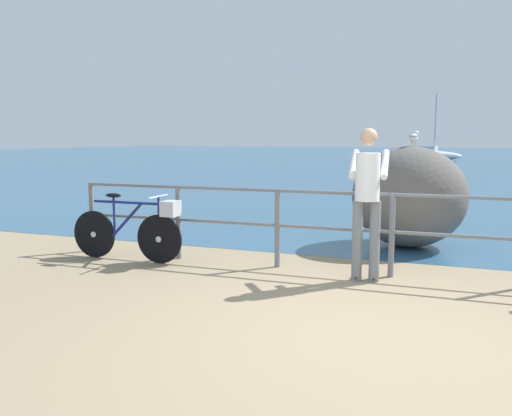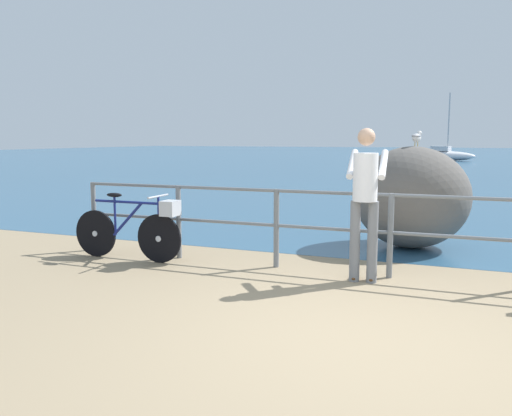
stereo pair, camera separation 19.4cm
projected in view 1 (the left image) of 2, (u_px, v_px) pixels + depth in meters
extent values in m
cube|color=#937F60|center=(434.00, 178.00, 23.08)|extent=(120.00, 120.00, 0.10)
cube|color=#2D5675|center=(443.00, 156.00, 49.04)|extent=(120.00, 90.00, 0.01)
cylinder|color=slate|center=(92.00, 217.00, 7.81)|extent=(0.07, 0.07, 1.02)
cylinder|color=slate|center=(178.00, 222.00, 7.32)|extent=(0.07, 0.07, 1.02)
cylinder|color=slate|center=(277.00, 228.00, 6.83)|extent=(0.07, 0.07, 1.02)
cylinder|color=slate|center=(392.00, 235.00, 6.34)|extent=(0.07, 0.07, 1.02)
cylinder|color=slate|center=(393.00, 195.00, 6.28)|extent=(8.64, 0.04, 0.04)
cylinder|color=slate|center=(392.00, 232.00, 6.34)|extent=(8.64, 0.04, 0.04)
cylinder|color=black|center=(94.00, 234.00, 7.41)|extent=(0.66, 0.04, 0.66)
cylinder|color=#B7BCC6|center=(94.00, 234.00, 7.41)|extent=(0.08, 0.06, 0.08)
cylinder|color=black|center=(159.00, 239.00, 7.06)|extent=(0.66, 0.04, 0.66)
cylinder|color=#B7BCC6|center=(159.00, 239.00, 7.06)|extent=(0.08, 0.06, 0.08)
cylinder|color=navy|center=(125.00, 202.00, 7.17)|extent=(0.99, 0.04, 0.04)
cylinder|color=navy|center=(127.00, 220.00, 7.19)|extent=(0.50, 0.04, 0.50)
cylinder|color=navy|center=(114.00, 217.00, 7.26)|extent=(0.03, 0.03, 0.53)
ellipsoid|color=black|center=(113.00, 195.00, 7.22)|extent=(0.24, 0.10, 0.06)
cylinder|color=navy|center=(159.00, 218.00, 7.02)|extent=(0.03, 0.03, 0.57)
cylinder|color=#B7BCC6|center=(158.00, 197.00, 6.98)|extent=(0.03, 0.48, 0.03)
cube|color=#B7BCC6|center=(171.00, 208.00, 6.94)|extent=(0.20, 0.24, 0.20)
cylinder|color=slate|center=(357.00, 241.00, 6.18)|extent=(0.12, 0.12, 0.95)
ellipsoid|color=#513319|center=(357.00, 276.00, 6.30)|extent=(0.12, 0.27, 0.08)
cylinder|color=slate|center=(375.00, 242.00, 6.13)|extent=(0.12, 0.12, 0.95)
ellipsoid|color=#513319|center=(374.00, 277.00, 6.24)|extent=(0.12, 0.27, 0.08)
cylinder|color=white|center=(368.00, 177.00, 6.06)|extent=(0.28, 0.28, 0.55)
sphere|color=tan|center=(369.00, 137.00, 6.00)|extent=(0.20, 0.20, 0.20)
cylinder|color=white|center=(354.00, 164.00, 6.32)|extent=(0.12, 0.52, 0.34)
cylinder|color=white|center=(385.00, 164.00, 6.22)|extent=(0.12, 0.52, 0.34)
ellipsoid|color=#605B56|center=(409.00, 197.00, 8.11)|extent=(1.73, 1.62, 1.54)
cylinder|color=gold|center=(412.00, 144.00, 8.06)|extent=(0.01, 0.01, 0.06)
cylinder|color=gold|center=(415.00, 144.00, 8.04)|extent=(0.01, 0.01, 0.06)
ellipsoid|color=white|center=(414.00, 138.00, 8.04)|extent=(0.17, 0.28, 0.13)
ellipsoid|color=#9E9EA3|center=(414.00, 136.00, 8.02)|extent=(0.17, 0.26, 0.06)
sphere|color=white|center=(416.00, 133.00, 8.13)|extent=(0.08, 0.08, 0.08)
cone|color=gold|center=(417.00, 134.00, 8.17)|extent=(0.04, 0.05, 0.02)
ellipsoid|color=white|center=(431.00, 156.00, 39.28)|extent=(4.59, 2.52, 0.70)
cube|color=silver|center=(428.00, 148.00, 39.39)|extent=(1.48, 1.14, 0.36)
cylinder|color=#B2B2B7|center=(435.00, 122.00, 38.84)|extent=(0.10, 0.10, 4.20)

